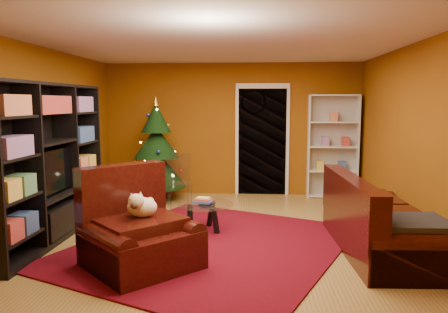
# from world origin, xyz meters

# --- Properties ---
(floor) EXTENTS (5.00, 5.50, 0.05)m
(floor) POSITION_xyz_m (0.00, 0.00, -0.03)
(floor) COLOR olive
(floor) RESTS_ON ground
(ceiling) EXTENTS (5.00, 5.50, 0.05)m
(ceiling) POSITION_xyz_m (0.00, 0.00, 2.62)
(ceiling) COLOR silver
(ceiling) RESTS_ON wall_back
(wall_back) EXTENTS (5.00, 0.05, 2.60)m
(wall_back) POSITION_xyz_m (0.00, 2.77, 1.30)
(wall_back) COLOR #84480D
(wall_back) RESTS_ON ground
(wall_left) EXTENTS (0.05, 5.50, 2.60)m
(wall_left) POSITION_xyz_m (-2.52, 0.00, 1.30)
(wall_left) COLOR #84480D
(wall_left) RESTS_ON ground
(wall_right) EXTENTS (0.05, 5.50, 2.60)m
(wall_right) POSITION_xyz_m (2.52, 0.00, 1.30)
(wall_right) COLOR #84480D
(wall_right) RESTS_ON ground
(doorway) EXTENTS (1.06, 0.60, 2.16)m
(doorway) POSITION_xyz_m (0.60, 2.73, 1.05)
(doorway) COLOR black
(doorway) RESTS_ON floor
(rug) EXTENTS (4.25, 4.50, 0.02)m
(rug) POSITION_xyz_m (-0.11, -0.52, 0.01)
(rug) COLOR #590713
(rug) RESTS_ON floor
(media_unit) EXTENTS (0.46, 2.72, 2.08)m
(media_unit) POSITION_xyz_m (-2.27, -0.37, 1.04)
(media_unit) COLOR black
(media_unit) RESTS_ON floor
(christmas_tree) EXTENTS (1.34, 1.34, 1.96)m
(christmas_tree) POSITION_xyz_m (-1.39, 2.15, 0.95)
(christmas_tree) COLOR black
(christmas_tree) RESTS_ON floor
(gift_box_teal) EXTENTS (0.33, 0.33, 0.30)m
(gift_box_teal) POSITION_xyz_m (-1.59, 1.97, 0.15)
(gift_box_teal) COLOR #176F73
(gift_box_teal) RESTS_ON floor
(gift_box_red) EXTENTS (0.21, 0.21, 0.20)m
(gift_box_red) POSITION_xyz_m (-1.29, 2.59, 0.10)
(gift_box_red) COLOR maroon
(gift_box_red) RESTS_ON floor
(white_bookshelf) EXTENTS (0.96, 0.38, 2.03)m
(white_bookshelf) POSITION_xyz_m (1.95, 2.57, 0.99)
(white_bookshelf) COLOR white
(white_bookshelf) RESTS_ON floor
(armchair) EXTENTS (1.64, 1.64, 0.91)m
(armchair) POSITION_xyz_m (-0.81, -1.29, 0.45)
(armchair) COLOR black
(armchair) RESTS_ON rug
(dog) EXTENTS (0.50, 0.49, 0.30)m
(dog) POSITION_xyz_m (-0.81, -1.22, 0.68)
(dog) COLOR #F2E6C3
(dog) RESTS_ON armchair
(sofa) EXTENTS (1.09, 2.25, 0.95)m
(sofa) POSITION_xyz_m (2.02, -0.55, 0.48)
(sofa) COLOR black
(sofa) RESTS_ON rug
(coffee_table) EXTENTS (0.97, 0.97, 0.50)m
(coffee_table) POSITION_xyz_m (-0.25, 0.14, 0.21)
(coffee_table) COLOR gray
(coffee_table) RESTS_ON rug
(acrylic_chair) EXTENTS (0.55, 0.58, 0.84)m
(acrylic_chair) POSITION_xyz_m (-0.86, 1.52, 0.42)
(acrylic_chair) COLOR #66605B
(acrylic_chair) RESTS_ON rug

